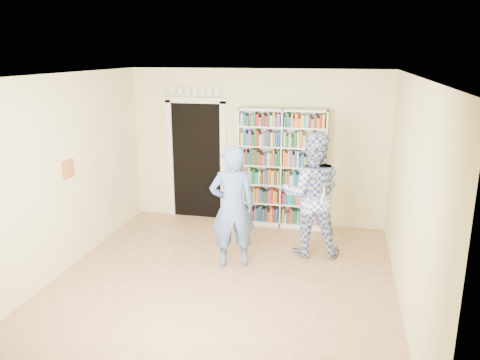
% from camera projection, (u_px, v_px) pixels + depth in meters
% --- Properties ---
extents(floor, '(5.00, 5.00, 0.00)m').
position_uv_depth(floor, '(222.00, 284.00, 6.19)').
color(floor, '#906545').
rests_on(floor, ground).
extents(ceiling, '(5.00, 5.00, 0.00)m').
position_uv_depth(ceiling, '(219.00, 76.00, 5.47)').
color(ceiling, white).
rests_on(ceiling, wall_back).
extents(wall_back, '(4.50, 0.00, 4.50)m').
position_uv_depth(wall_back, '(257.00, 148.00, 8.18)').
color(wall_back, '#F4E9A8').
rests_on(wall_back, floor).
extents(wall_left, '(0.00, 5.00, 5.00)m').
position_uv_depth(wall_left, '(59.00, 176.00, 6.30)').
color(wall_left, '#F4E9A8').
rests_on(wall_left, floor).
extents(wall_right, '(0.00, 5.00, 5.00)m').
position_uv_depth(wall_right, '(410.00, 198.00, 5.36)').
color(wall_right, '#F4E9A8').
rests_on(wall_right, floor).
extents(bookshelf, '(1.49, 0.28, 2.05)m').
position_uv_depth(bookshelf, '(282.00, 168.00, 8.02)').
color(bookshelf, white).
rests_on(bookshelf, floor).
extents(doorway, '(1.10, 0.08, 2.43)m').
position_uv_depth(doorway, '(197.00, 154.00, 8.43)').
color(doorway, black).
rests_on(doorway, floor).
extents(wall_art, '(0.03, 0.25, 0.25)m').
position_uv_depth(wall_art, '(68.00, 169.00, 6.47)').
color(wall_art, brown).
rests_on(wall_art, wall_left).
extents(man_blue, '(0.74, 0.62, 1.75)m').
position_uv_depth(man_blue, '(232.00, 207.00, 6.52)').
color(man_blue, '#506FB1').
rests_on(man_blue, floor).
extents(man_plaid, '(0.99, 0.81, 1.87)m').
position_uv_depth(man_plaid, '(312.00, 195.00, 6.89)').
color(man_plaid, '#33519C').
rests_on(man_plaid, floor).
extents(paper_sheet, '(0.21, 0.01, 0.29)m').
position_uv_depth(paper_sheet, '(317.00, 196.00, 6.65)').
color(paper_sheet, white).
rests_on(paper_sheet, man_plaid).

